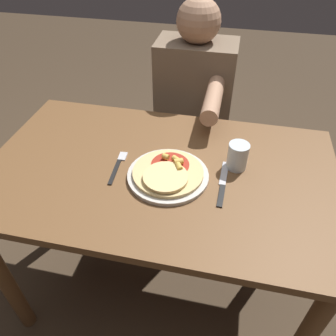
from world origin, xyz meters
The scene contains 8 objects.
ground_plane centered at (0.00, 0.00, 0.00)m, with size 8.00×8.00×0.00m, color #423323.
dining_table centered at (0.00, 0.00, 0.64)m, with size 1.23×0.74×0.76m.
plate centered at (0.04, -0.03, 0.77)m, with size 0.28×0.28×0.01m.
pizza centered at (0.04, -0.04, 0.79)m, with size 0.24×0.24×0.04m.
fork centered at (-0.15, -0.01, 0.77)m, with size 0.03×0.18×0.00m.
knife centered at (0.22, -0.03, 0.77)m, with size 0.03×0.22×0.00m.
drinking_glass centered at (0.26, 0.07, 0.81)m, with size 0.07×0.07×0.10m.
person_diner centered at (0.03, 0.62, 0.69)m, with size 0.37×0.52×1.17m.
Camera 1 is at (0.21, -0.84, 1.51)m, focal length 35.00 mm.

